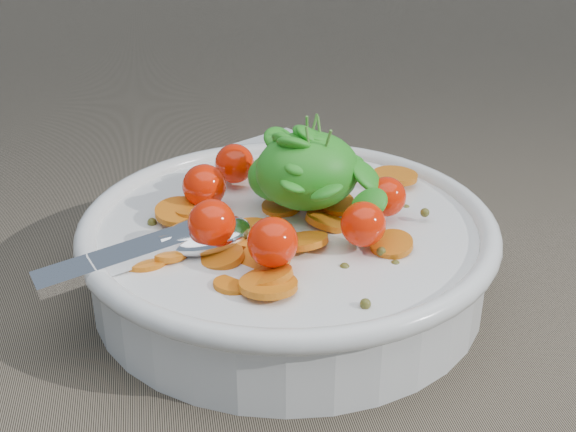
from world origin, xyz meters
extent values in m
plane|color=#756854|center=(0.00, 0.00, 0.00)|extent=(6.00, 6.00, 0.00)
cylinder|color=silver|center=(0.02, 0.00, 0.02)|extent=(0.26, 0.26, 0.05)
torus|color=silver|center=(0.02, 0.00, 0.05)|extent=(0.27, 0.27, 0.01)
cylinder|color=silver|center=(0.02, 0.00, 0.00)|extent=(0.13, 0.13, 0.01)
cylinder|color=brown|center=(0.02, 0.00, 0.02)|extent=(0.24, 0.24, 0.04)
cylinder|color=orange|center=(-0.03, 0.03, 0.05)|extent=(0.04, 0.04, 0.01)
cylinder|color=orange|center=(-0.04, 0.01, 0.06)|extent=(0.03, 0.03, 0.01)
cylinder|color=orange|center=(-0.01, 0.09, 0.05)|extent=(0.05, 0.05, 0.01)
cylinder|color=orange|center=(0.05, -0.01, 0.05)|extent=(0.04, 0.05, 0.02)
cylinder|color=orange|center=(0.06, 0.08, 0.05)|extent=(0.03, 0.03, 0.01)
cylinder|color=orange|center=(-0.02, -0.07, 0.05)|extent=(0.03, 0.03, 0.01)
cylinder|color=orange|center=(-0.06, -0.03, 0.05)|extent=(0.04, 0.04, 0.01)
cylinder|color=orange|center=(0.06, 0.01, 0.06)|extent=(0.03, 0.03, 0.01)
cylinder|color=orange|center=(-0.03, -0.04, 0.05)|extent=(0.03, 0.03, 0.01)
cylinder|color=orange|center=(0.05, 0.02, 0.05)|extent=(0.05, 0.05, 0.01)
cylinder|color=orange|center=(0.00, -0.05, 0.05)|extent=(0.04, 0.04, 0.01)
cylinder|color=orange|center=(-0.05, 0.01, 0.06)|extent=(0.04, 0.04, 0.01)
cylinder|color=orange|center=(-0.01, -0.08, 0.05)|extent=(0.04, 0.04, 0.01)
cylinder|color=orange|center=(-0.07, -0.03, 0.05)|extent=(0.04, 0.04, 0.01)
cylinder|color=orange|center=(0.04, 0.06, 0.05)|extent=(0.04, 0.04, 0.01)
cylinder|color=orange|center=(0.05, 0.04, 0.05)|extent=(0.03, 0.03, 0.01)
cylinder|color=orange|center=(0.07, -0.05, 0.05)|extent=(0.04, 0.04, 0.01)
cylinder|color=orange|center=(0.11, 0.04, 0.06)|extent=(0.04, 0.04, 0.01)
cylinder|color=orange|center=(0.02, 0.02, 0.05)|extent=(0.03, 0.03, 0.01)
cylinder|color=orange|center=(0.02, -0.04, 0.05)|extent=(0.04, 0.04, 0.02)
cylinder|color=orange|center=(0.07, 0.07, 0.05)|extent=(0.04, 0.04, 0.01)
cylinder|color=orange|center=(-0.01, -0.02, 0.05)|extent=(0.04, 0.04, 0.01)
cylinder|color=orange|center=(-0.01, -0.07, 0.05)|extent=(0.03, 0.03, 0.02)
cylinder|color=orange|center=(-0.07, -0.03, 0.05)|extent=(0.04, 0.04, 0.00)
sphere|color=#54521C|center=(0.07, -0.06, 0.05)|extent=(0.01, 0.01, 0.01)
sphere|color=#54521C|center=(-0.07, 0.01, 0.05)|extent=(0.01, 0.01, 0.01)
sphere|color=#54521C|center=(-0.01, -0.09, 0.05)|extent=(0.01, 0.01, 0.01)
sphere|color=#54521C|center=(0.11, -0.02, 0.06)|extent=(0.01, 0.01, 0.01)
sphere|color=#54521C|center=(0.07, -0.04, 0.05)|extent=(0.01, 0.01, 0.01)
sphere|color=#54521C|center=(0.07, -0.06, 0.05)|extent=(0.01, 0.01, 0.01)
sphere|color=#54521C|center=(0.10, 0.01, 0.05)|extent=(0.01, 0.01, 0.01)
sphere|color=#54521C|center=(0.04, -0.11, 0.05)|extent=(0.01, 0.01, 0.01)
sphere|color=#54521C|center=(-0.01, -0.03, 0.06)|extent=(0.01, 0.01, 0.01)
sphere|color=#54521C|center=(0.04, -0.06, 0.05)|extent=(0.01, 0.01, 0.01)
sphere|color=#54521C|center=(0.02, -0.04, 0.05)|extent=(0.01, 0.01, 0.01)
sphere|color=#54521C|center=(0.04, 0.09, 0.05)|extent=(0.01, 0.01, 0.01)
sphere|color=red|center=(0.08, -0.01, 0.07)|extent=(0.03, 0.03, 0.03)
sphere|color=red|center=(0.05, 0.06, 0.07)|extent=(0.03, 0.03, 0.03)
sphere|color=red|center=(-0.01, 0.06, 0.07)|extent=(0.03, 0.03, 0.03)
sphere|color=red|center=(-0.03, 0.03, 0.07)|extent=(0.03, 0.03, 0.03)
sphere|color=red|center=(-0.03, -0.03, 0.07)|extent=(0.03, 0.03, 0.03)
sphere|color=red|center=(0.00, -0.06, 0.07)|extent=(0.03, 0.03, 0.03)
sphere|color=red|center=(0.06, -0.05, 0.07)|extent=(0.03, 0.03, 0.03)
ellipsoid|color=green|center=(0.03, 0.01, 0.08)|extent=(0.07, 0.06, 0.05)
ellipsoid|color=green|center=(0.02, 0.02, 0.07)|extent=(0.04, 0.04, 0.03)
ellipsoid|color=green|center=(0.04, 0.01, 0.10)|extent=(0.02, 0.02, 0.02)
ellipsoid|color=green|center=(0.03, -0.01, 0.09)|extent=(0.03, 0.03, 0.02)
ellipsoid|color=green|center=(0.02, 0.00, 0.10)|extent=(0.03, 0.03, 0.02)
ellipsoid|color=green|center=(0.02, 0.03, 0.10)|extent=(0.03, 0.03, 0.02)
ellipsoid|color=green|center=(0.02, -0.01, 0.08)|extent=(0.03, 0.03, 0.01)
ellipsoid|color=green|center=(0.07, -0.01, 0.08)|extent=(0.03, 0.03, 0.03)
ellipsoid|color=green|center=(0.04, 0.01, 0.10)|extent=(0.02, 0.02, 0.02)
ellipsoid|color=green|center=(0.04, 0.01, 0.10)|extent=(0.03, 0.03, 0.02)
ellipsoid|color=green|center=(0.01, 0.00, 0.08)|extent=(0.03, 0.03, 0.02)
ellipsoid|color=green|center=(0.06, -0.04, 0.08)|extent=(0.03, 0.03, 0.03)
ellipsoid|color=green|center=(0.03, 0.01, 0.11)|extent=(0.02, 0.02, 0.02)
ellipsoid|color=green|center=(0.05, 0.01, 0.09)|extent=(0.03, 0.03, 0.02)
ellipsoid|color=green|center=(0.02, 0.01, 0.10)|extent=(0.03, 0.03, 0.03)
ellipsoid|color=green|center=(0.04, -0.03, 0.08)|extent=(0.03, 0.02, 0.02)
ellipsoid|color=green|center=(0.06, 0.01, 0.09)|extent=(0.03, 0.03, 0.02)
ellipsoid|color=green|center=(0.03, 0.02, 0.09)|extent=(0.03, 0.03, 0.01)
ellipsoid|color=green|center=(0.05, -0.01, 0.08)|extent=(0.03, 0.03, 0.02)
ellipsoid|color=green|center=(0.03, 0.01, 0.10)|extent=(0.03, 0.03, 0.02)
cylinder|color=#4C8C33|center=(0.03, -0.01, 0.09)|extent=(0.01, 0.01, 0.04)
cylinder|color=#4C8C33|center=(0.04, 0.02, 0.09)|extent=(0.01, 0.01, 0.04)
cylinder|color=#4C8C33|center=(0.04, 0.02, 0.09)|extent=(0.01, 0.01, 0.04)
cylinder|color=#4C8C33|center=(0.04, 0.00, 0.09)|extent=(0.01, 0.02, 0.04)
cylinder|color=#4C8C33|center=(0.04, 0.01, 0.09)|extent=(0.01, 0.01, 0.04)
ellipsoid|color=silver|center=(-0.04, -0.02, 0.06)|extent=(0.07, 0.06, 0.02)
cube|color=silver|center=(-0.08, -0.04, 0.06)|extent=(0.12, 0.06, 0.02)
cylinder|color=silver|center=(-0.05, -0.03, 0.06)|extent=(0.02, 0.02, 0.01)
cube|color=white|center=(0.04, 0.18, 0.00)|extent=(0.24, 0.23, 0.01)
camera|label=1|loc=(-0.06, -0.42, 0.27)|focal=45.00mm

